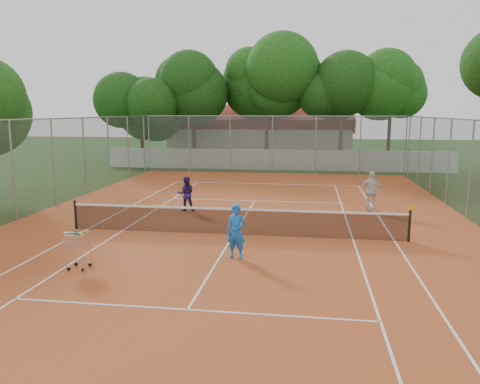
# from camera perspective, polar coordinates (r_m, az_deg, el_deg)

# --- Properties ---
(ground) EXTENTS (120.00, 120.00, 0.00)m
(ground) POSITION_cam_1_polar(r_m,az_deg,el_deg) (16.59, -0.76, -5.31)
(ground) COLOR #14370F
(ground) RESTS_ON ground
(court_pad) EXTENTS (18.00, 34.00, 0.02)m
(court_pad) POSITION_cam_1_polar(r_m,az_deg,el_deg) (16.59, -0.76, -5.27)
(court_pad) COLOR #B04E22
(court_pad) RESTS_ON ground
(court_lines) EXTENTS (10.98, 23.78, 0.01)m
(court_lines) POSITION_cam_1_polar(r_m,az_deg,el_deg) (16.59, -0.76, -5.23)
(court_lines) COLOR white
(court_lines) RESTS_ON court_pad
(tennis_net) EXTENTS (11.88, 0.10, 0.98)m
(tennis_net) POSITION_cam_1_polar(r_m,az_deg,el_deg) (16.47, -0.77, -3.59)
(tennis_net) COLOR black
(tennis_net) RESTS_ON court_pad
(perimeter_fence) EXTENTS (18.00, 34.00, 4.00)m
(perimeter_fence) POSITION_cam_1_polar(r_m,az_deg,el_deg) (16.18, -0.78, 1.55)
(perimeter_fence) COLOR slate
(perimeter_fence) RESTS_ON ground
(boundary_wall) EXTENTS (26.00, 0.30, 1.50)m
(boundary_wall) POSITION_cam_1_polar(r_m,az_deg,el_deg) (35.09, 4.19, 3.94)
(boundary_wall) COLOR white
(boundary_wall) RESTS_ON ground
(clubhouse) EXTENTS (16.40, 9.00, 4.40)m
(clubhouse) POSITION_cam_1_polar(r_m,az_deg,el_deg) (45.09, 2.62, 7.11)
(clubhouse) COLOR beige
(clubhouse) RESTS_ON ground
(tropical_trees) EXTENTS (29.00, 19.00, 10.00)m
(tropical_trees) POSITION_cam_1_polar(r_m,az_deg,el_deg) (37.90, 4.62, 10.81)
(tropical_trees) COLOR #10360D
(tropical_trees) RESTS_ON ground
(player_near) EXTENTS (0.67, 0.51, 1.63)m
(player_near) POSITION_cam_1_polar(r_m,az_deg,el_deg) (13.81, -0.46, -4.84)
(player_near) COLOR blue
(player_near) RESTS_ON court_pad
(player_far_left) EXTENTS (0.86, 0.75, 1.50)m
(player_far_left) POSITION_cam_1_polar(r_m,az_deg,el_deg) (20.55, -6.59, -0.21)
(player_far_left) COLOR #251B51
(player_far_left) RESTS_ON court_pad
(player_far_right) EXTENTS (1.10, 0.65, 1.76)m
(player_far_right) POSITION_cam_1_polar(r_m,az_deg,el_deg) (21.00, 15.77, 0.06)
(player_far_right) COLOR silver
(player_far_right) RESTS_ON court_pad
(ball_hopper) EXTENTS (0.63, 0.63, 1.11)m
(ball_hopper) POSITION_cam_1_polar(r_m,az_deg,el_deg) (13.69, -19.10, -6.65)
(ball_hopper) COLOR silver
(ball_hopper) RESTS_ON court_pad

